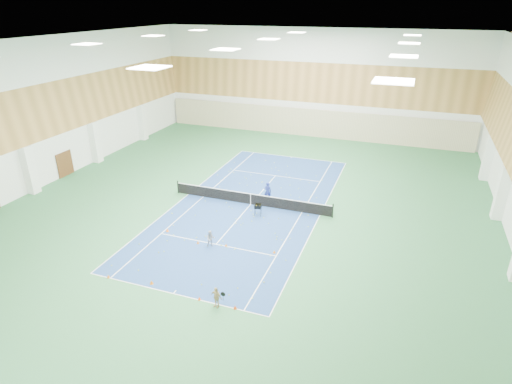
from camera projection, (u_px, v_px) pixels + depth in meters
The scene contains 21 objects.
ground at pixel (251, 204), 33.36m from camera, with size 40.00×40.00×0.00m, color #2D693E.
room_shell at pixel (250, 130), 30.92m from camera, with size 36.00×40.00×12.00m, color white, non-canonical shape.
wood_cladding at pixel (250, 102), 30.10m from camera, with size 36.00×40.00×8.00m, color #B58243, non-canonical shape.
ceiling_light_grid at pixel (250, 44), 28.50m from camera, with size 21.40×25.40×0.06m, color white, non-canonical shape.
court_surface at pixel (251, 204), 33.36m from camera, with size 10.97×23.77×0.01m, color navy.
tennis_balls_scatter at pixel (251, 204), 33.34m from camera, with size 10.57×22.77×0.07m, color #C8DB25, non-canonical shape.
tennis_net at pixel (251, 198), 33.14m from camera, with size 12.80×0.10×1.10m, color black, non-canonical shape.
back_curtain at pixel (311, 123), 49.65m from camera, with size 35.40×0.16×3.20m, color #C6B793.
door_left_b at pixel (65, 164), 38.52m from camera, with size 0.08×1.80×2.20m, color #593319.
coach at pixel (268, 192), 33.70m from camera, with size 0.58×0.38×1.58m, color navy.
child_court at pixel (211, 239), 27.44m from camera, with size 0.55×0.43×1.13m, color #9A99A2.
child_apron at pixel (216, 297), 21.97m from camera, with size 0.70×0.29×1.19m, color tan.
ball_cart at pixel (258, 210), 31.51m from camera, with size 0.52×0.52×0.90m, color black, non-canonical shape.
cone_svc_a at pixel (167, 230), 29.40m from camera, with size 0.22×0.22×0.24m, color #FF5E0D.
cone_svc_b at pixel (198, 242), 27.94m from camera, with size 0.19×0.19×0.20m, color #D6610B.
cone_svc_c at pixel (226, 245), 27.63m from camera, with size 0.17×0.17×0.19m, color orange.
cone_svc_d at pixel (274, 252), 26.88m from camera, with size 0.19×0.19×0.21m, color orange.
cone_base_a at pixel (108, 276), 24.48m from camera, with size 0.18×0.18×0.20m, color #D65E0B.
cone_base_b at pixel (151, 282), 23.92m from camera, with size 0.22×0.22×0.25m, color orange.
cone_base_c at pixel (199, 298), 22.66m from camera, with size 0.17×0.17×0.19m, color #F94C0D.
cone_base_d at pixel (235, 307), 22.00m from camera, with size 0.20×0.20×0.22m, color #E1420B.
Camera 1 is at (10.70, -28.10, 14.49)m, focal length 30.00 mm.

